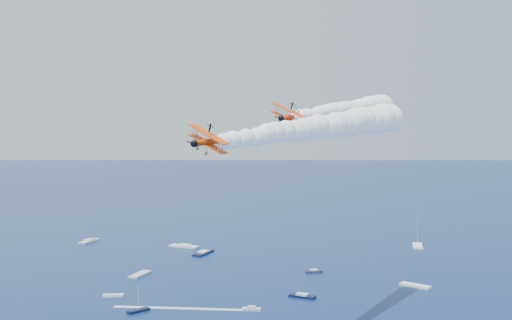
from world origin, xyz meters
name	(u,v)px	position (x,y,z in m)	size (l,w,h in m)	color
biplane_lead	(289,117)	(3.80, 37.74, 54.79)	(8.08, 9.07, 5.46)	#FC3F05
biplane_trail	(209,142)	(-22.62, 6.16, 50.39)	(7.03, 7.89, 4.75)	#E44604
smoke_trail_lead	(345,110)	(26.65, 55.59, 56.99)	(47.33, 38.37, 10.75)	white
smoke_trail_trail	(320,127)	(2.70, 20.30, 52.59)	(51.75, 31.71, 10.75)	white
spectator_boats	(192,273)	(4.00, 128.61, 0.35)	(211.32, 175.94, 0.70)	silver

